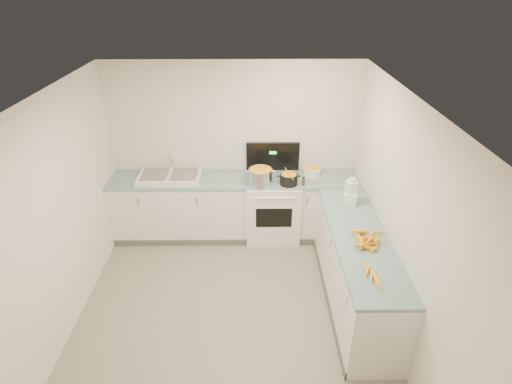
{
  "coord_description": "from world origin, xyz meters",
  "views": [
    {
      "loc": [
        0.26,
        -3.29,
        3.49
      ],
      "look_at": [
        0.3,
        1.1,
        1.05
      ],
      "focal_mm": 28.0,
      "sensor_mm": 36.0,
      "label": 1
    }
  ],
  "objects_px": {
    "steel_pot": "(260,177)",
    "extract_bottle": "(303,182)",
    "stove": "(273,207)",
    "food_processor": "(351,192)",
    "sink": "(170,176)",
    "mixing_bowl": "(312,171)",
    "spice_jar": "(312,181)",
    "black_pot": "(289,180)"
  },
  "relations": [
    {
      "from": "mixing_bowl",
      "to": "sink",
      "type": "bearing_deg",
      "value": -177.1
    },
    {
      "from": "sink",
      "to": "steel_pot",
      "type": "bearing_deg",
      "value": -7.42
    },
    {
      "from": "stove",
      "to": "spice_jar",
      "type": "relative_size",
      "value": 17.73
    },
    {
      "from": "stove",
      "to": "extract_bottle",
      "type": "xyz_separation_m",
      "value": [
        0.39,
        -0.21,
        0.52
      ]
    },
    {
      "from": "black_pot",
      "to": "extract_bottle",
      "type": "bearing_deg",
      "value": -10.68
    },
    {
      "from": "steel_pot",
      "to": "black_pot",
      "type": "relative_size",
      "value": 1.35
    },
    {
      "from": "black_pot",
      "to": "food_processor",
      "type": "distance_m",
      "value": 0.88
    },
    {
      "from": "extract_bottle",
      "to": "stove",
      "type": "bearing_deg",
      "value": 152.48
    },
    {
      "from": "black_pot",
      "to": "food_processor",
      "type": "relative_size",
      "value": 0.72
    },
    {
      "from": "stove",
      "to": "spice_jar",
      "type": "bearing_deg",
      "value": -17.53
    },
    {
      "from": "spice_jar",
      "to": "food_processor",
      "type": "distance_m",
      "value": 0.65
    },
    {
      "from": "food_processor",
      "to": "extract_bottle",
      "type": "bearing_deg",
      "value": 139.44
    },
    {
      "from": "steel_pot",
      "to": "stove",
      "type": "bearing_deg",
      "value": 38.75
    },
    {
      "from": "steel_pot",
      "to": "extract_bottle",
      "type": "height_order",
      "value": "steel_pot"
    },
    {
      "from": "extract_bottle",
      "to": "mixing_bowl",
      "type": "bearing_deg",
      "value": 63.68
    },
    {
      "from": "black_pot",
      "to": "food_processor",
      "type": "xyz_separation_m",
      "value": [
        0.73,
        -0.49,
        0.08
      ]
    },
    {
      "from": "extract_bottle",
      "to": "spice_jar",
      "type": "xyz_separation_m",
      "value": [
        0.13,
        0.04,
        -0.01
      ]
    },
    {
      "from": "sink",
      "to": "extract_bottle",
      "type": "height_order",
      "value": "sink"
    },
    {
      "from": "stove",
      "to": "spice_jar",
      "type": "distance_m",
      "value": 0.74
    },
    {
      "from": "black_pot",
      "to": "mixing_bowl",
      "type": "height_order",
      "value": "black_pot"
    },
    {
      "from": "stove",
      "to": "black_pot",
      "type": "xyz_separation_m",
      "value": [
        0.2,
        -0.17,
        0.53
      ]
    },
    {
      "from": "black_pot",
      "to": "mixing_bowl",
      "type": "distance_m",
      "value": 0.46
    },
    {
      "from": "stove",
      "to": "food_processor",
      "type": "distance_m",
      "value": 1.29
    },
    {
      "from": "steel_pot",
      "to": "food_processor",
      "type": "distance_m",
      "value": 1.23
    },
    {
      "from": "stove",
      "to": "mixing_bowl",
      "type": "distance_m",
      "value": 0.77
    },
    {
      "from": "black_pot",
      "to": "food_processor",
      "type": "height_order",
      "value": "food_processor"
    },
    {
      "from": "stove",
      "to": "mixing_bowl",
      "type": "height_order",
      "value": "stove"
    },
    {
      "from": "stove",
      "to": "extract_bottle",
      "type": "bearing_deg",
      "value": -27.52
    },
    {
      "from": "stove",
      "to": "mixing_bowl",
      "type": "relative_size",
      "value": 5.45
    },
    {
      "from": "steel_pot",
      "to": "black_pot",
      "type": "distance_m",
      "value": 0.39
    },
    {
      "from": "steel_pot",
      "to": "food_processor",
      "type": "xyz_separation_m",
      "value": [
        1.11,
        -0.51,
        0.04
      ]
    },
    {
      "from": "sink",
      "to": "black_pot",
      "type": "distance_m",
      "value": 1.66
    },
    {
      "from": "extract_bottle",
      "to": "food_processor",
      "type": "bearing_deg",
      "value": -40.56
    },
    {
      "from": "sink",
      "to": "mixing_bowl",
      "type": "xyz_separation_m",
      "value": [
        2.0,
        0.1,
        0.02
      ]
    },
    {
      "from": "mixing_bowl",
      "to": "food_processor",
      "type": "height_order",
      "value": "food_processor"
    },
    {
      "from": "steel_pot",
      "to": "spice_jar",
      "type": "distance_m",
      "value": 0.71
    },
    {
      "from": "stove",
      "to": "sink",
      "type": "relative_size",
      "value": 1.58
    },
    {
      "from": "spice_jar",
      "to": "food_processor",
      "type": "relative_size",
      "value": 0.23
    },
    {
      "from": "mixing_bowl",
      "to": "extract_bottle",
      "type": "xyz_separation_m",
      "value": [
        -0.16,
        -0.32,
        -0.0
      ]
    },
    {
      "from": "black_pot",
      "to": "spice_jar",
      "type": "xyz_separation_m",
      "value": [
        0.32,
        0.0,
        -0.03
      ]
    },
    {
      "from": "extract_bottle",
      "to": "food_processor",
      "type": "height_order",
      "value": "food_processor"
    },
    {
      "from": "steel_pot",
      "to": "extract_bottle",
      "type": "relative_size",
      "value": 3.06
    }
  ]
}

